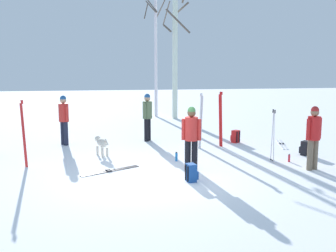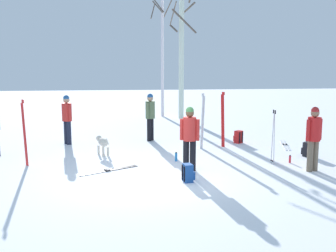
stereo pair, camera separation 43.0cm
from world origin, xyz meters
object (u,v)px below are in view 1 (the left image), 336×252
at_px(ski_pair_lying_1, 282,144).
at_px(backpack_2, 305,148).
at_px(person_1, 147,114).
at_px(dog, 102,143).
at_px(water_bottle_0, 289,158).
at_px(person_2, 64,117).
at_px(birch_tree_5, 156,52).
at_px(backpack_1, 191,173).
at_px(ski_pair_planted_2, 24,134).
at_px(ski_poles_0, 273,135).
at_px(birch_tree_6, 176,41).
at_px(backpack_0, 235,137).
at_px(person_4, 191,134).
at_px(water_bottle_1, 176,157).
at_px(ski_pair_lying_0, 110,171).
at_px(ski_pair_planted_1, 221,119).
at_px(ski_pair_planted_0, 201,121).
at_px(person_3, 314,134).

xyz_separation_m(ski_pair_lying_1, backpack_2, (0.05, -1.61, 0.20)).
distance_m(person_1, ski_pair_lying_1, 4.85).
bearing_deg(dog, water_bottle_0, -16.29).
bearing_deg(person_2, birch_tree_5, 59.65).
xyz_separation_m(backpack_1, birch_tree_5, (0.47, 11.66, 3.09)).
distance_m(ski_pair_planted_2, water_bottle_0, 7.51).
distance_m(dog, ski_poles_0, 5.13).
xyz_separation_m(ski_poles_0, birch_tree_6, (-1.32, 9.26, 3.00)).
height_order(person_1, backpack_1, person_1).
height_order(ski_poles_0, water_bottle_0, ski_poles_0).
height_order(ski_pair_planted_2, backpack_0, ski_pair_planted_2).
relative_size(person_4, ski_pair_lying_1, 1.03).
xyz_separation_m(backpack_0, water_bottle_1, (-2.52, -2.41, -0.09)).
xyz_separation_m(person_1, water_bottle_1, (0.55, -3.17, -0.85)).
distance_m(ski_pair_lying_0, birch_tree_5, 11.21).
xyz_separation_m(ski_pair_planted_1, water_bottle_0, (1.40, -2.38, -0.82)).
xyz_separation_m(person_1, ski_pair_planted_0, (1.64, -1.48, -0.07)).
bearing_deg(backpack_2, person_4, -161.58).
distance_m(dog, ski_pair_lying_0, 1.91).
bearing_deg(ski_poles_0, dog, 161.88).
bearing_deg(ski_pair_planted_0, ski_poles_0, -54.29).
height_order(backpack_0, water_bottle_1, backpack_0).
relative_size(ski_pair_lying_1, water_bottle_1, 6.11).
bearing_deg(backpack_1, ski_pair_planted_0, 74.16).
bearing_deg(person_1, birch_tree_5, 80.73).
distance_m(person_4, water_bottle_0, 3.17).
relative_size(ski_poles_0, water_bottle_1, 5.65).
relative_size(person_3, birch_tree_5, 0.28).
xyz_separation_m(ski_pair_planted_2, ski_poles_0, (6.92, -0.54, -0.10)).
bearing_deg(backpack_1, birch_tree_6, 82.89).
height_order(person_3, backpack_2, person_3).
xyz_separation_m(ski_pair_planted_1, birch_tree_5, (-1.30, 7.77, 2.38)).
distance_m(person_4, backpack_1, 1.25).
xyz_separation_m(dog, backpack_1, (2.20, -3.09, -0.17)).
height_order(person_3, dog, person_3).
bearing_deg(person_3, person_2, 148.21).
bearing_deg(person_3, backpack_1, -169.82).
height_order(ski_pair_lying_1, backpack_2, backpack_2).
relative_size(dog, backpack_1, 1.90).
bearing_deg(ski_pair_planted_1, ski_pair_lying_0, -144.41).
bearing_deg(ski_pair_lying_1, backpack_1, -135.86).
height_order(dog, water_bottle_1, dog).
bearing_deg(ski_pair_lying_1, person_1, 163.52).
relative_size(ski_pair_planted_0, backpack_1, 4.17).
distance_m(ski_pair_planted_2, birch_tree_5, 10.99).
height_order(backpack_2, birch_tree_5, birch_tree_5).
relative_size(ski_pair_planted_1, ski_poles_0, 1.22).
height_order(backpack_1, backpack_2, same).
xyz_separation_m(person_4, birch_tree_6, (1.16, 9.79, 2.83)).
xyz_separation_m(ski_poles_0, water_bottle_0, (0.52, 0.02, -0.71)).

